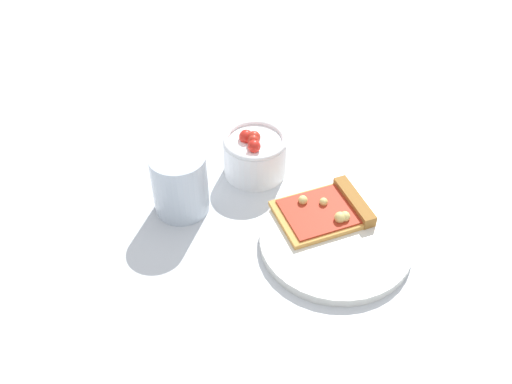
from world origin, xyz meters
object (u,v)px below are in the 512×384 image
plate (336,241)px  pizza_slice_main (329,210)px  soda_glass (180,184)px  salad_bowl (255,154)px

plate → pizza_slice_main: size_ratio=1.37×
plate → soda_glass: bearing=-157.1°
soda_glass → pizza_slice_main: bearing=34.5°
pizza_slice_main → soda_glass: 0.22m
pizza_slice_main → salad_bowl: bearing=176.3°
salad_bowl → soda_glass: size_ratio=1.00×
pizza_slice_main → soda_glass: bearing=-145.5°
soda_glass → plate: bearing=22.9°
plate → soda_glass: soda_glass is taller
salad_bowl → pizza_slice_main: bearing=-3.7°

